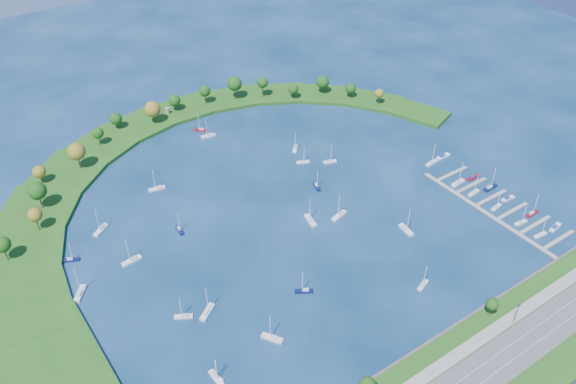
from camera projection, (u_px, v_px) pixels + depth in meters
ground at (286, 207)px, 301.48m from camera, size 700.00×700.00×0.00m
south_shoreline at (478, 374)px, 220.06m from camera, size 420.00×43.10×11.60m
breakwater at (158, 189)px, 311.59m from camera, size 286.74×247.64×2.00m
breakwater_trees at (175, 122)px, 347.56m from camera, size 238.32×87.77×15.69m
harbor_tower at (167, 111)px, 372.20m from camera, size 2.60×2.60×4.12m
dock_system at (496, 207)px, 300.45m from camera, size 24.28×82.00×1.60m
moored_boat_0 at (200, 129)px, 360.38m from camera, size 7.28×6.76×11.43m
moored_boat_1 at (330, 161)px, 333.02m from camera, size 7.66×4.38×10.87m
moored_boat_2 at (132, 260)px, 268.83m from camera, size 9.47×3.52×13.60m
moored_boat_3 at (157, 188)px, 312.59m from camera, size 8.83×3.71×12.59m
moored_boat_4 at (101, 229)px, 285.94m from camera, size 9.10×7.46×13.65m
moored_boat_5 at (184, 316)px, 242.63m from camera, size 7.51×5.57×10.98m
moored_boat_6 at (180, 230)px, 285.91m from camera, size 2.80×7.34×10.53m
moored_boat_7 at (80, 293)px, 252.58m from camera, size 8.10×9.18×14.12m
moored_boat_8 at (72, 259)px, 269.43m from camera, size 7.15×4.60×10.22m
moored_boat_9 at (208, 135)px, 354.95m from camera, size 8.85×3.69×12.61m
moored_boat_10 at (216, 378)px, 218.88m from camera, size 2.37×8.02×11.73m
moored_boat_11 at (423, 284)px, 256.81m from camera, size 7.65×4.54×10.87m
moored_boat_12 at (317, 186)px, 314.17m from camera, size 4.44×7.71×10.94m
moored_boat_13 at (303, 162)px, 332.66m from camera, size 7.51×4.76×10.72m
moored_boat_14 at (272, 338)px, 233.67m from camera, size 6.75×8.77×12.94m
moored_boat_15 at (310, 220)px, 291.60m from camera, size 4.71×9.80×13.88m
moored_boat_16 at (304, 290)px, 253.95m from camera, size 7.61×5.87×11.23m
moored_boat_17 at (339, 215)px, 294.67m from camera, size 9.85×5.03×13.95m
moored_boat_18 at (207, 312)px, 244.35m from camera, size 9.19×7.54×13.79m
moored_boat_19 at (295, 148)px, 343.76m from camera, size 6.96×6.98×11.31m
moored_boat_20 at (406, 229)px, 286.07m from camera, size 3.67×9.37×13.41m
moored_boat_21 at (216, 376)px, 219.68m from camera, size 3.00×7.07×10.06m
docked_boat_0 at (541, 234)px, 283.12m from camera, size 7.30×2.62×10.51m
docked_boat_1 at (555, 227)px, 287.65m from camera, size 8.55×3.64×1.69m
docked_boat_2 at (521, 222)px, 290.43m from camera, size 7.25×2.85×10.37m
docked_boat_3 at (532, 213)px, 296.10m from camera, size 7.77×2.49×11.30m
docked_boat_4 at (496, 207)px, 300.17m from camera, size 7.31×3.01×10.43m
docked_boat_5 at (508, 199)px, 305.96m from camera, size 8.07×3.10×1.61m
docked_boat_6 at (474, 192)px, 309.70m from camera, size 7.85×2.89×11.28m
docked_boat_7 at (490, 187)px, 313.22m from camera, size 8.92×2.85×12.97m
docked_boat_8 at (458, 182)px, 316.68m from camera, size 9.11×3.35×13.10m
docked_boat_9 at (473, 177)px, 321.01m from camera, size 8.27×2.60×1.67m
docked_boat_10 at (432, 162)px, 331.89m from camera, size 8.49×3.56×12.09m
docked_boat_11 at (443, 156)px, 337.15m from camera, size 9.26×2.73×1.88m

